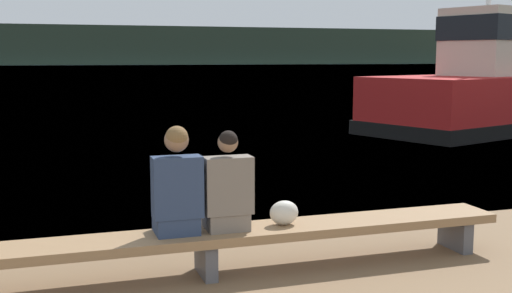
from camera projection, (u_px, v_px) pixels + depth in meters
water_surface at (52, 68)px, 120.22m from camera, size 240.00×240.00×0.00m
far_shoreline at (49, 45)px, 161.37m from camera, size 600.00×12.00×9.87m
bench_main at (206, 240)px, 6.04m from camera, size 6.13×0.56×0.42m
person_left at (177, 187)px, 5.89m from camera, size 0.45×0.40×1.02m
person_right at (227, 189)px, 6.05m from camera, size 0.45×0.39×0.96m
shopping_bag at (284, 213)px, 6.28m from camera, size 0.29×0.20×0.24m
tugboat_red at (483, 92)px, 18.01m from camera, size 7.83×5.40×5.63m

